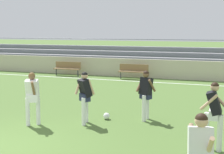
{
  "coord_description": "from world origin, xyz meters",
  "views": [
    {
      "loc": [
        5.48,
        -6.59,
        2.96
      ],
      "look_at": [
        1.03,
        5.71,
        1.11
      ],
      "focal_mm": 53.78,
      "sensor_mm": 36.0,
      "label": 1
    }
  ],
  "objects_px": {
    "player_dark_pressing_high": "(85,93)",
    "player_dark_wide_left": "(214,110)",
    "player_dark_dropping_back": "(146,91)",
    "player_white_trailing_run": "(32,94)",
    "bleacher_stand": "(107,58)",
    "soccer_ball": "(107,116)",
    "bench_near_bin": "(133,70)",
    "bench_far_left": "(67,67)"
  },
  "relations": [
    {
      "from": "player_white_trailing_run",
      "to": "player_dark_wide_left",
      "type": "bearing_deg",
      "value": -3.78
    },
    {
      "from": "player_dark_dropping_back",
      "to": "player_white_trailing_run",
      "type": "distance_m",
      "value": 3.62
    },
    {
      "from": "player_dark_wide_left",
      "to": "player_white_trailing_run",
      "type": "bearing_deg",
      "value": 176.22
    },
    {
      "from": "bench_near_bin",
      "to": "player_dark_wide_left",
      "type": "bearing_deg",
      "value": -64.35
    },
    {
      "from": "player_white_trailing_run",
      "to": "player_dark_wide_left",
      "type": "height_order",
      "value": "player_dark_wide_left"
    },
    {
      "from": "player_dark_dropping_back",
      "to": "player_white_trailing_run",
      "type": "relative_size",
      "value": 0.99
    },
    {
      "from": "bench_near_bin",
      "to": "player_white_trailing_run",
      "type": "distance_m",
      "value": 10.54
    },
    {
      "from": "bleacher_stand",
      "to": "player_dark_wide_left",
      "type": "xyz_separation_m",
      "value": [
        8.33,
        -14.51,
        0.08
      ]
    },
    {
      "from": "player_dark_dropping_back",
      "to": "player_dark_pressing_high",
      "type": "distance_m",
      "value": 2.01
    },
    {
      "from": "player_dark_pressing_high",
      "to": "player_dark_wide_left",
      "type": "distance_m",
      "value": 4.09
    },
    {
      "from": "player_dark_dropping_back",
      "to": "player_dark_wide_left",
      "type": "xyz_separation_m",
      "value": [
        2.25,
        -2.13,
        0.04
      ]
    },
    {
      "from": "bench_near_bin",
      "to": "bleacher_stand",
      "type": "bearing_deg",
      "value": 130.54
    },
    {
      "from": "bench_far_left",
      "to": "soccer_ball",
      "type": "xyz_separation_m",
      "value": [
        6.17,
        -9.12,
        -0.44
      ]
    },
    {
      "from": "bleacher_stand",
      "to": "soccer_ball",
      "type": "distance_m",
      "value": 13.66
    },
    {
      "from": "player_white_trailing_run",
      "to": "soccer_ball",
      "type": "xyz_separation_m",
      "value": [
        1.92,
        1.41,
        -0.88
      ]
    },
    {
      "from": "bleacher_stand",
      "to": "player_dark_dropping_back",
      "type": "distance_m",
      "value": 13.79
    },
    {
      "from": "player_dark_pressing_high",
      "to": "player_white_trailing_run",
      "type": "xyz_separation_m",
      "value": [
        -1.46,
        -0.7,
        0.0
      ]
    },
    {
      "from": "bench_far_left",
      "to": "player_dark_wide_left",
      "type": "bearing_deg",
      "value": -48.4
    },
    {
      "from": "soccer_ball",
      "to": "bleacher_stand",
      "type": "bearing_deg",
      "value": 110.8
    },
    {
      "from": "bench_near_bin",
      "to": "player_dark_dropping_back",
      "type": "distance_m",
      "value": 9.26
    },
    {
      "from": "player_dark_pressing_high",
      "to": "soccer_ball",
      "type": "relative_size",
      "value": 7.54
    },
    {
      "from": "player_dark_dropping_back",
      "to": "player_dark_pressing_high",
      "type": "bearing_deg",
      "value": -147.77
    },
    {
      "from": "bench_far_left",
      "to": "player_dark_wide_left",
      "type": "relative_size",
      "value": 1.06
    },
    {
      "from": "player_dark_pressing_high",
      "to": "player_dark_dropping_back",
      "type": "bearing_deg",
      "value": 32.23
    },
    {
      "from": "bleacher_stand",
      "to": "bench_far_left",
      "type": "xyz_separation_m",
      "value": [
        -1.33,
        -3.63,
        -0.39
      ]
    },
    {
      "from": "player_dark_pressing_high",
      "to": "player_dark_wide_left",
      "type": "xyz_separation_m",
      "value": [
        3.95,
        -1.06,
        0.03
      ]
    },
    {
      "from": "bench_near_bin",
      "to": "player_dark_pressing_high",
      "type": "bearing_deg",
      "value": -82.59
    },
    {
      "from": "bench_near_bin",
      "to": "player_dark_wide_left",
      "type": "distance_m",
      "value": 12.08
    },
    {
      "from": "bleacher_stand",
      "to": "bench_far_left",
      "type": "bearing_deg",
      "value": -110.16
    },
    {
      "from": "player_dark_pressing_high",
      "to": "bench_near_bin",
      "type": "bearing_deg",
      "value": 97.41
    },
    {
      "from": "player_dark_wide_left",
      "to": "player_dark_pressing_high",
      "type": "bearing_deg",
      "value": 165.02
    },
    {
      "from": "soccer_ball",
      "to": "player_dark_dropping_back",
      "type": "bearing_deg",
      "value": 16.23
    },
    {
      "from": "bleacher_stand",
      "to": "player_white_trailing_run",
      "type": "bearing_deg",
      "value": -78.32
    },
    {
      "from": "bench_far_left",
      "to": "soccer_ball",
      "type": "relative_size",
      "value": 8.18
    },
    {
      "from": "bleacher_stand",
      "to": "player_dark_wide_left",
      "type": "distance_m",
      "value": 16.73
    },
    {
      "from": "bleacher_stand",
      "to": "player_dark_dropping_back",
      "type": "height_order",
      "value": "bleacher_stand"
    },
    {
      "from": "bleacher_stand",
      "to": "bench_far_left",
      "type": "distance_m",
      "value": 3.89
    },
    {
      "from": "player_dark_wide_left",
      "to": "bench_near_bin",
      "type": "bearing_deg",
      "value": 115.65
    },
    {
      "from": "player_dark_wide_left",
      "to": "soccer_ball",
      "type": "xyz_separation_m",
      "value": [
        -3.49,
        1.77,
        -0.91
      ]
    },
    {
      "from": "bench_far_left",
      "to": "player_dark_dropping_back",
      "type": "distance_m",
      "value": 11.48
    },
    {
      "from": "soccer_ball",
      "to": "player_dark_pressing_high",
      "type": "bearing_deg",
      "value": -122.9
    },
    {
      "from": "bench_near_bin",
      "to": "player_dark_wide_left",
      "type": "relative_size",
      "value": 1.06
    }
  ]
}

